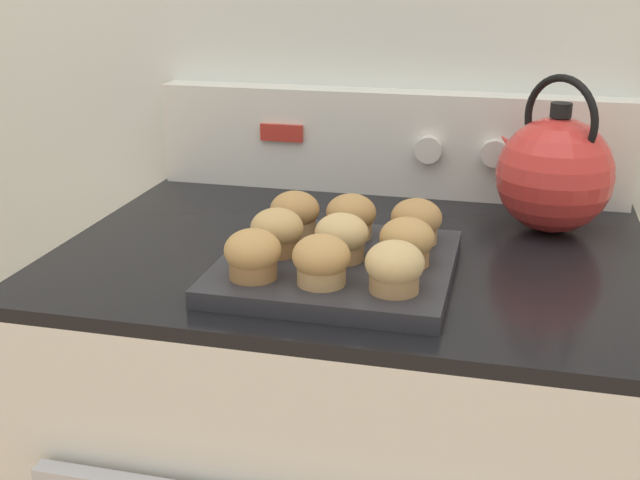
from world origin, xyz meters
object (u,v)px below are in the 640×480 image
(muffin_r2_c2, at_px, (416,222))
(muffin_r2_c0, at_px, (295,214))
(muffin_r0_c2, at_px, (395,267))
(muffin_r1_c0, at_px, (277,232))
(muffin_r0_c1, at_px, (323,261))
(muffin_pan, at_px, (339,267))
(muffin_r0_c0, at_px, (253,255))
(tea_kettle, at_px, (554,172))
(muffin_r1_c1, at_px, (342,238))
(muffin_r1_c2, at_px, (407,242))
(muffin_r2_c1, at_px, (352,217))

(muffin_r2_c2, bearing_deg, muffin_r2_c0, -178.52)
(muffin_r0_c2, bearing_deg, muffin_r1_c0, 152.63)
(muffin_r0_c1, xyz_separation_m, muffin_r1_c0, (-0.08, 0.08, 0.00))
(muffin_pan, height_order, muffin_r0_c1, muffin_r0_c1)
(muffin_pan, relative_size, muffin_r0_c0, 4.27)
(tea_kettle, bearing_deg, muffin_pan, -136.77)
(muffin_r1_c1, bearing_deg, tea_kettle, 43.58)
(muffin_r1_c1, relative_size, muffin_r1_c2, 1.00)
(muffin_r0_c1, relative_size, muffin_r0_c2, 1.00)
(muffin_r1_c2, xyz_separation_m, tea_kettle, (0.18, 0.24, 0.04))
(muffin_r2_c1, bearing_deg, muffin_r1_c0, -133.23)
(muffin_r1_c0, distance_m, muffin_r2_c0, 0.08)
(muffin_pan, distance_m, muffin_r2_c0, 0.12)
(muffin_r1_c1, bearing_deg, muffin_r1_c2, 1.91)
(muffin_r1_c0, bearing_deg, tea_kettle, 35.60)
(muffin_r2_c2, bearing_deg, muffin_pan, -135.27)
(muffin_r0_c2, relative_size, muffin_r1_c0, 1.00)
(muffin_r0_c2, xyz_separation_m, muffin_r2_c0, (-0.16, 0.16, 0.00))
(muffin_r2_c0, relative_size, tea_kettle, 0.30)
(muffin_pan, distance_m, muffin_r2_c1, 0.09)
(muffin_r0_c2, bearing_deg, muffin_r0_c0, 179.86)
(muffin_r2_c2, relative_size, tea_kettle, 0.30)
(muffin_r0_c0, bearing_deg, muffin_r2_c1, 63.66)
(muffin_r2_c1, bearing_deg, muffin_r1_c2, -43.76)
(muffin_r0_c1, distance_m, tea_kettle, 0.42)
(muffin_pan, bearing_deg, muffin_r0_c2, -45.85)
(muffin_r1_c0, relative_size, tea_kettle, 0.30)
(muffin_r1_c0, height_order, muffin_r2_c0, same)
(muffin_r0_c0, xyz_separation_m, muffin_r0_c2, (0.17, -0.00, 0.00))
(muffin_pan, relative_size, muffin_r1_c0, 4.27)
(tea_kettle, bearing_deg, muffin_r1_c2, -126.07)
(muffin_r1_c0, distance_m, muffin_r1_c1, 0.08)
(muffin_r1_c1, bearing_deg, muffin_r0_c2, -46.59)
(muffin_r2_c2, bearing_deg, muffin_r1_c2, -90.73)
(muffin_r0_c0, height_order, muffin_r2_c1, same)
(muffin_r0_c2, height_order, muffin_r2_c0, same)
(muffin_r2_c2, height_order, tea_kettle, tea_kettle)
(muffin_r1_c0, bearing_deg, muffin_r2_c1, 46.77)
(muffin_r0_c1, relative_size, muffin_r1_c2, 1.00)
(muffin_r0_c0, relative_size, muffin_r0_c1, 1.00)
(muffin_r1_c1, height_order, muffin_r2_c0, same)
(muffin_r1_c1, relative_size, tea_kettle, 0.30)
(muffin_r0_c0, height_order, muffin_r1_c2, same)
(muffin_pan, distance_m, tea_kettle, 0.36)
(muffin_r0_c2, bearing_deg, muffin_pan, 134.15)
(muffin_r1_c1, xyz_separation_m, muffin_r2_c2, (0.08, 0.08, 0.00))
(muffin_r1_c2, xyz_separation_m, muffin_r2_c0, (-0.16, 0.08, 0.00))
(muffin_r0_c0, distance_m, muffin_r1_c2, 0.19)
(muffin_r1_c2, bearing_deg, muffin_r1_c1, -178.09)
(muffin_r0_c0, relative_size, tea_kettle, 0.30)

